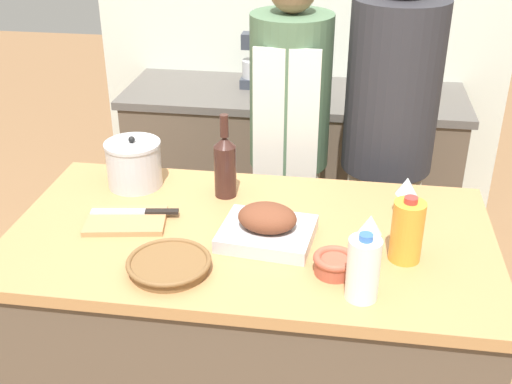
% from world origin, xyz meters
% --- Properties ---
extents(kitchen_island, '(1.56, 0.85, 0.92)m').
position_xyz_m(kitchen_island, '(0.00, 0.00, 0.46)').
color(kitchen_island, brown).
rests_on(kitchen_island, ground_plane).
extents(back_counter, '(1.80, 0.60, 0.90)m').
position_xyz_m(back_counter, '(0.00, 1.47, 0.45)').
color(back_counter, brown).
rests_on(back_counter, ground_plane).
extents(back_wall, '(2.30, 0.10, 2.55)m').
position_xyz_m(back_wall, '(0.00, 1.82, 1.27)').
color(back_wall, silver).
rests_on(back_wall, ground_plane).
extents(roasting_pan, '(0.31, 0.27, 0.12)m').
position_xyz_m(roasting_pan, '(0.06, -0.04, 0.97)').
color(roasting_pan, '#BCBCC1').
rests_on(roasting_pan, kitchen_island).
extents(wicker_basket, '(0.25, 0.25, 0.04)m').
position_xyz_m(wicker_basket, '(-0.20, -0.25, 0.95)').
color(wicker_basket, brown).
rests_on(wicker_basket, kitchen_island).
extents(cutting_board, '(0.29, 0.22, 0.02)m').
position_xyz_m(cutting_board, '(-0.41, -0.01, 0.93)').
color(cutting_board, '#AD7F51').
rests_on(cutting_board, kitchen_island).
extents(stock_pot, '(0.20, 0.20, 0.19)m').
position_xyz_m(stock_pot, '(-0.47, 0.27, 1.01)').
color(stock_pot, '#B7B7BC').
rests_on(stock_pot, kitchen_island).
extents(mixing_bowl, '(0.13, 0.13, 0.06)m').
position_xyz_m(mixing_bowl, '(0.28, -0.19, 0.96)').
color(mixing_bowl, '#A84C38').
rests_on(mixing_bowl, kitchen_island).
extents(juice_jug, '(0.10, 0.10, 0.21)m').
position_xyz_m(juice_jug, '(0.48, -0.08, 1.02)').
color(juice_jug, orange).
rests_on(juice_jug, kitchen_island).
extents(milk_jug, '(0.09, 0.09, 0.20)m').
position_xyz_m(milk_jug, '(0.36, -0.30, 1.02)').
color(milk_jug, white).
rests_on(milk_jug, kitchen_island).
extents(wine_bottle_green, '(0.08, 0.08, 0.31)m').
position_xyz_m(wine_bottle_green, '(-0.13, 0.24, 1.04)').
color(wine_bottle_green, '#381E19').
rests_on(wine_bottle_green, kitchen_island).
extents(wine_glass_left, '(0.07, 0.07, 0.14)m').
position_xyz_m(wine_glass_left, '(0.38, -0.08, 1.03)').
color(wine_glass_left, silver).
rests_on(wine_glass_left, kitchen_island).
extents(wine_glass_right, '(0.07, 0.07, 0.14)m').
position_xyz_m(wine_glass_right, '(0.50, 0.19, 1.02)').
color(wine_glass_right, silver).
rests_on(wine_glass_right, kitchen_island).
extents(knife_chef, '(0.29, 0.07, 0.01)m').
position_xyz_m(knife_chef, '(-0.39, 0.04, 0.94)').
color(knife_chef, '#B7B7BC').
rests_on(knife_chef, cutting_board).
extents(stand_mixer, '(0.18, 0.14, 0.29)m').
position_xyz_m(stand_mixer, '(-0.20, 1.54, 1.02)').
color(stand_mixer, '#333842').
rests_on(stand_mixer, back_counter).
extents(condiment_bottle_tall, '(0.06, 0.06, 0.18)m').
position_xyz_m(condiment_bottle_tall, '(0.10, 1.31, 0.98)').
color(condiment_bottle_tall, '#234C28').
rests_on(condiment_bottle_tall, back_counter).
extents(condiment_bottle_short, '(0.05, 0.05, 0.14)m').
position_xyz_m(condiment_bottle_short, '(0.72, 1.53, 0.97)').
color(condiment_bottle_short, '#B28E2D').
rests_on(condiment_bottle_short, back_counter).
extents(person_cook_aproned, '(0.35, 0.35, 1.63)m').
position_xyz_m(person_cook_aproned, '(0.04, 0.84, 0.90)').
color(person_cook_aproned, beige).
rests_on(person_cook_aproned, ground_plane).
extents(person_cook_guest, '(0.38, 0.38, 1.73)m').
position_xyz_m(person_cook_guest, '(0.46, 0.77, 0.95)').
color(person_cook_guest, beige).
rests_on(person_cook_guest, ground_plane).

